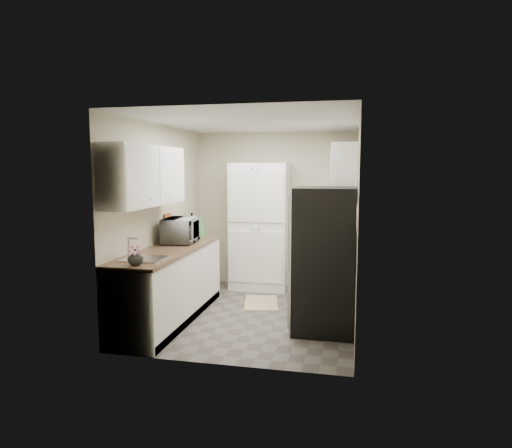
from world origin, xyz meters
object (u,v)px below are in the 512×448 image
object	(u,v)px
microwave	(181,230)
toaster_oven	(336,227)
electric_range	(331,276)
refrigerator	(325,260)
wine_bottle	(192,227)
pantry_cabinet	(260,227)

from	to	relation	value
microwave	toaster_oven	bearing A→B (deg)	-67.49
electric_range	toaster_oven	distance (m)	0.96
microwave	refrigerator	bearing A→B (deg)	-109.46
refrigerator	wine_bottle	distance (m)	2.11
refrigerator	electric_range	bearing A→B (deg)	87.52
pantry_cabinet	wine_bottle	size ratio (longest dim) A/B	5.93
pantry_cabinet	electric_range	distance (m)	1.58
electric_range	microwave	bearing A→B (deg)	-169.93
electric_range	refrigerator	bearing A→B (deg)	-92.48
electric_range	wine_bottle	size ratio (longest dim) A/B	3.35
refrigerator	toaster_oven	distance (m)	1.58
electric_range	toaster_oven	bearing A→B (deg)	88.19
toaster_oven	electric_range	bearing A→B (deg)	-72.84
refrigerator	microwave	world-z (taller)	refrigerator
pantry_cabinet	electric_range	xyz separation A→B (m)	(1.17, -0.93, -0.52)
pantry_cabinet	wine_bottle	xyz separation A→B (m)	(-0.79, -0.92, 0.09)
toaster_oven	wine_bottle	bearing A→B (deg)	-140.03
toaster_oven	pantry_cabinet	bearing A→B (deg)	-168.29
electric_range	refrigerator	xyz separation A→B (m)	(-0.03, -0.80, 0.37)
wine_bottle	refrigerator	bearing A→B (deg)	-22.64
microwave	pantry_cabinet	bearing A→B (deg)	-39.31
microwave	wine_bottle	xyz separation A→B (m)	(0.03, 0.36, 0.00)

